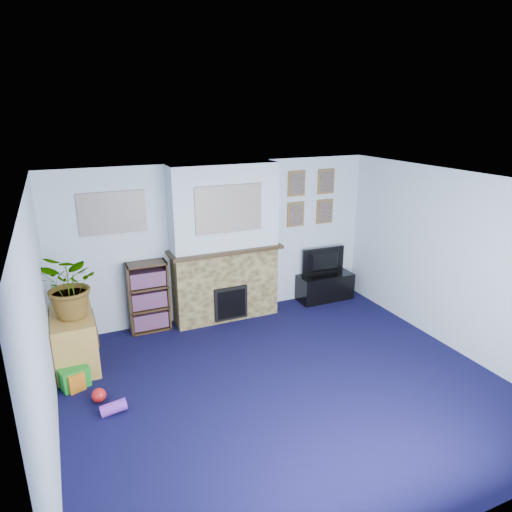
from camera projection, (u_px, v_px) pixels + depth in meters
name	position (u px, v px, depth m)	size (l,w,h in m)	color
floor	(286.00, 385.00, 5.43)	(5.00, 4.50, 0.01)	#0E0D34
ceiling	(291.00, 184.00, 4.69)	(5.00, 4.50, 0.01)	white
wall_back	(220.00, 241.00, 7.02)	(5.00, 0.04, 2.40)	silver
wall_front	(442.00, 408.00, 3.10)	(5.00, 0.04, 2.40)	silver
wall_left	(42.00, 335.00, 4.10)	(0.04, 4.50, 2.40)	silver
wall_right	(456.00, 263.00, 6.02)	(0.04, 4.50, 2.40)	silver
chimney_breast	(225.00, 245.00, 6.84)	(1.72, 0.50, 2.40)	brown
collage_main	(229.00, 209.00, 6.48)	(1.00, 0.03, 0.68)	gray
collage_left	(113.00, 213.00, 6.23)	(0.90, 0.03, 0.58)	gray
portrait_tl	(296.00, 184.00, 7.25)	(0.30, 0.03, 0.40)	brown
portrait_tr	(326.00, 181.00, 7.46)	(0.30, 0.03, 0.40)	brown
portrait_bl	(296.00, 214.00, 7.41)	(0.30, 0.03, 0.40)	brown
portrait_br	(325.00, 211.00, 7.62)	(0.30, 0.03, 0.40)	brown
tv_stand	(325.00, 287.00, 7.82)	(0.95, 0.40, 0.45)	black
television	(325.00, 262.00, 7.70)	(0.78, 0.10, 0.45)	black
bookshelf	(148.00, 298.00, 6.65)	(0.58, 0.28, 1.05)	#312212
sideboard	(75.00, 341.00, 5.75)	(0.50, 0.90, 0.70)	#B98A3B
potted_plant	(72.00, 285.00, 5.49)	(0.75, 0.65, 0.83)	#26661E
mantel_clock	(224.00, 244.00, 6.78)	(0.10, 0.06, 0.14)	gold
mantel_candle	(241.00, 241.00, 6.88)	(0.05, 0.05, 0.16)	#B2BFC6
mantel_teddy	(195.00, 248.00, 6.61)	(0.14, 0.14, 0.14)	gray
mantel_can	(265.00, 240.00, 7.04)	(0.06, 0.06, 0.11)	orange
green_crate	(74.00, 376.00, 5.37)	(0.31, 0.25, 0.25)	#198C26
toy_ball	(99.00, 395.00, 5.10)	(0.16, 0.16, 0.16)	red
toy_block	(74.00, 381.00, 5.32)	(0.19, 0.19, 0.23)	orange
toy_tube	(114.00, 408.00, 4.91)	(0.13, 0.13, 0.28)	purple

